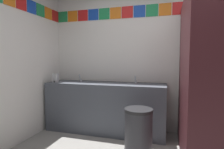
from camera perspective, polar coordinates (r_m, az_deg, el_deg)
wall_back at (r=3.38m, az=11.96°, el=5.60°), size 3.67×0.09×2.65m
vanity_counter at (r=3.32m, az=-2.05°, el=-9.81°), size 2.06×0.56×0.86m
faucet_left at (r=3.52m, az=-9.58°, el=-1.28°), size 0.04×0.10×0.14m
faucet_right at (r=3.20m, az=7.23°, el=-1.82°), size 0.04×0.10×0.14m
soap_dispenser at (r=3.48m, az=-16.85°, el=-1.03°), size 0.09×0.09×0.16m
stall_divider at (r=2.35m, az=25.45°, el=-1.43°), size 0.92×1.51×2.07m
trash_bin at (r=2.54m, az=8.05°, el=-17.22°), size 0.36×0.36×0.64m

